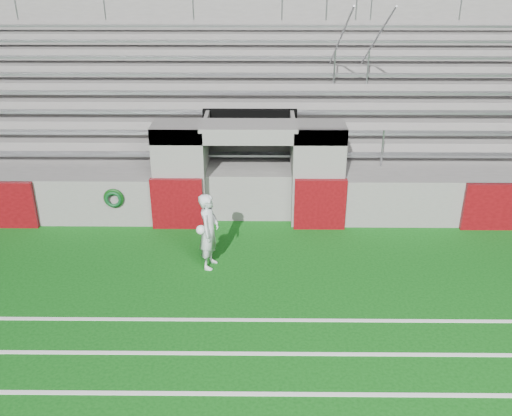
{
  "coord_description": "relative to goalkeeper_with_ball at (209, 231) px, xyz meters",
  "views": [
    {
      "loc": [
        0.31,
        -10.1,
        6.64
      ],
      "look_at": [
        0.2,
        1.8,
        1.1
      ],
      "focal_mm": 40.0,
      "sensor_mm": 36.0,
      "label": 1
    }
  ],
  "objects": [
    {
      "name": "hose_coil",
      "position": [
        -2.56,
        1.88,
        -0.07
      ],
      "size": [
        0.52,
        0.14,
        0.52
      ],
      "color": "#0B380D",
      "rests_on": "ground"
    },
    {
      "name": "ground",
      "position": [
        0.83,
        -1.05,
        -0.88
      ],
      "size": [
        90.0,
        90.0,
        0.0
      ],
      "primitive_type": "plane",
      "color": "#0C4A0F",
      "rests_on": "ground"
    },
    {
      "name": "stadium_structure",
      "position": [
        0.83,
        6.92,
        0.61
      ],
      "size": [
        26.0,
        8.48,
        5.42
      ],
      "color": "slate",
      "rests_on": "ground"
    },
    {
      "name": "goalkeeper_with_ball",
      "position": [
        0.0,
        0.0,
        0.0
      ],
      "size": [
        0.55,
        0.72,
        1.76
      ],
      "color": "silver",
      "rests_on": "ground"
    }
  ]
}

